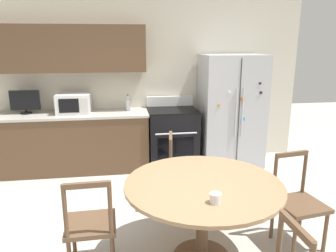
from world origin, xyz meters
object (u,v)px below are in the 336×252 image
(refrigerator, at_px, (231,111))
(countertop_tv, at_px, (25,101))
(microwave, at_px, (74,103))
(candle_glass, at_px, (215,199))
(oven_range, at_px, (172,137))
(dining_chair_far, at_px, (184,173))
(dining_chair_right, at_px, (298,203))
(dining_chair_left, at_px, (91,226))
(counter_bottle, at_px, (128,105))

(refrigerator, distance_m, countertop_tv, 3.13)
(microwave, height_order, candle_glass, microwave)
(oven_range, relative_size, countertop_tv, 2.58)
(dining_chair_far, bearing_deg, oven_range, -174.37)
(dining_chair_right, height_order, dining_chair_left, same)
(counter_bottle, height_order, dining_chair_left, counter_bottle)
(counter_bottle, bearing_deg, oven_range, -9.93)
(microwave, bearing_deg, counter_bottle, 3.65)
(dining_chair_right, relative_size, candle_glass, 10.15)
(counter_bottle, bearing_deg, countertop_tv, -179.32)
(refrigerator, height_order, candle_glass, refrigerator)
(oven_range, height_order, countertop_tv, countertop_tv)
(dining_chair_right, height_order, candle_glass, dining_chair_right)
(countertop_tv, height_order, dining_chair_left, countertop_tv)
(counter_bottle, height_order, candle_glass, counter_bottle)
(dining_chair_right, bearing_deg, candle_glass, 16.51)
(dining_chair_far, bearing_deg, microwave, -126.59)
(dining_chair_right, xyz_separation_m, dining_chair_left, (-1.95, -0.12, 0.00))
(refrigerator, bearing_deg, oven_range, 178.03)
(microwave, bearing_deg, dining_chair_right, -44.55)
(refrigerator, bearing_deg, candle_glass, -111.15)
(microwave, bearing_deg, dining_chair_left, -80.57)
(oven_range, relative_size, dining_chair_right, 1.20)
(countertop_tv, height_order, dining_chair_right, countertop_tv)
(counter_bottle, xyz_separation_m, candle_glass, (0.58, -2.84, -0.21))
(microwave, height_order, countertop_tv, countertop_tv)
(refrigerator, bearing_deg, countertop_tv, 177.55)
(dining_chair_far, relative_size, dining_chair_left, 1.00)
(countertop_tv, relative_size, dining_chair_left, 0.46)
(refrigerator, height_order, microwave, refrigerator)
(refrigerator, bearing_deg, dining_chair_left, -130.73)
(dining_chair_left, distance_m, candle_glass, 1.09)
(dining_chair_far, height_order, dining_chair_left, same)
(dining_chair_right, bearing_deg, refrigerator, -100.62)
(oven_range, relative_size, counter_bottle, 4.37)
(dining_chair_far, distance_m, candle_glass, 1.40)
(refrigerator, distance_m, candle_glass, 2.88)
(microwave, height_order, dining_chair_left, microwave)
(counter_bottle, distance_m, dining_chair_right, 2.89)
(counter_bottle, relative_size, candle_glass, 2.78)
(counter_bottle, xyz_separation_m, dining_chair_right, (1.55, -2.37, -0.56))
(countertop_tv, bearing_deg, oven_range, -2.65)
(refrigerator, height_order, counter_bottle, refrigerator)
(countertop_tv, relative_size, dining_chair_far, 0.46)
(refrigerator, height_order, oven_range, refrigerator)
(refrigerator, xyz_separation_m, microwave, (-2.42, 0.10, 0.17))
(countertop_tv, xyz_separation_m, dining_chair_left, (1.10, -2.48, -0.65))
(countertop_tv, height_order, dining_chair_far, countertop_tv)
(oven_range, bearing_deg, dining_chair_right, -68.88)
(dining_chair_far, bearing_deg, dining_chair_left, -35.96)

